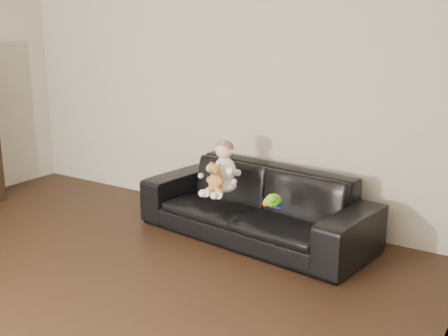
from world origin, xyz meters
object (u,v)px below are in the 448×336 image
Objects in this scene: sofa at (255,204)px; baby at (223,170)px; toy_green at (273,200)px; teddy_bear at (215,177)px; toy_rattle at (266,203)px; toy_blue_disc at (278,206)px.

sofa is 0.42m from baby.
baby is 0.59m from toy_green.
teddy_bear is (-0.25, -0.26, 0.27)m from sofa.
toy_green is (0.55, 0.03, -0.12)m from teddy_bear.
baby reaches higher than sofa.
toy_rattle is (0.50, -0.00, -0.14)m from teddy_bear.
teddy_bear is at bearing -127.43° from sofa.
teddy_bear is at bearing -104.74° from baby.
toy_blue_disc is (0.58, 0.05, -0.17)m from teddy_bear.
teddy_bear reaches higher than toy_blue_disc.
baby is at bearing -149.36° from sofa.
teddy_bear is at bearing -175.26° from toy_blue_disc.
toy_rattle is at bearing -147.65° from toy_blue_disc.
toy_rattle is at bearing -39.77° from sofa.
sofa is at bearing 31.44° from teddy_bear.
toy_green reaches higher than toy_blue_disc.
toy_green is at bearing -30.31° from sofa.
toy_green reaches higher than toy_rattle.
sofa reaches higher than toy_green.
sofa reaches higher than toy_blue_disc.
toy_blue_disc is at bearing -27.80° from baby.
baby reaches higher than toy_blue_disc.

